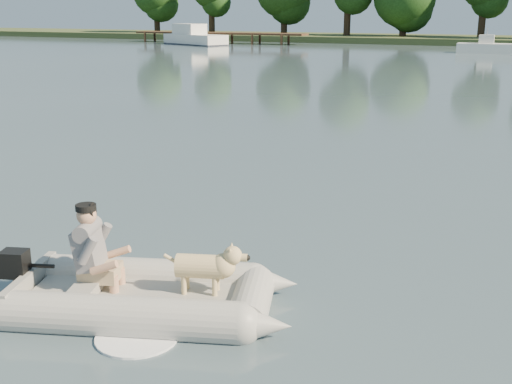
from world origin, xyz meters
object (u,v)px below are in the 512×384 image
at_px(dock, 219,38).
at_px(cabin_cruiser, 195,34).
at_px(dinghy, 146,264).
at_px(dog, 200,270).
at_px(motorboat, 489,41).
at_px(man, 90,245).

xyz_separation_m(dock, cabin_cruiser, (-0.77, -3.39, 0.43)).
bearing_deg(dock, cabin_cruiser, -102.75).
bearing_deg(dinghy, dog, 4.57).
bearing_deg(dog, cabin_cruiser, 101.92).
bearing_deg(dock, motorboat, -11.11).
bearing_deg(dog, dock, 99.64).
bearing_deg(dock, man, -64.24).
height_order(dog, motorboat, motorboat).
xyz_separation_m(dock, man, (25.25, -52.33, 0.19)).
bearing_deg(man, dock, 98.43).
relative_size(man, motorboat, 0.21).
bearing_deg(dinghy, cabin_cruiser, 101.31).
bearing_deg(motorboat, dog, -91.18).
relative_size(dock, motorboat, 3.81).
height_order(dock, cabin_cruiser, cabin_cruiser).
height_order(dock, man, man).
height_order(dock, dog, dock).
relative_size(dinghy, dog, 5.23).
distance_m(dog, cabin_cruiser, 55.67).
distance_m(dinghy, cabin_cruiser, 55.60).
relative_size(dock, man, 18.18).
distance_m(dinghy, dog, 0.60).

